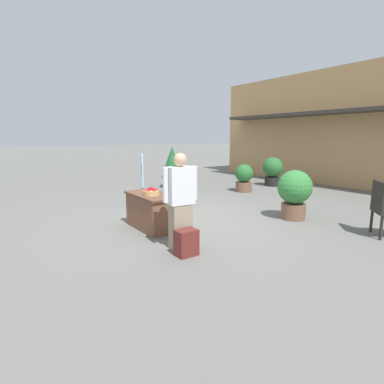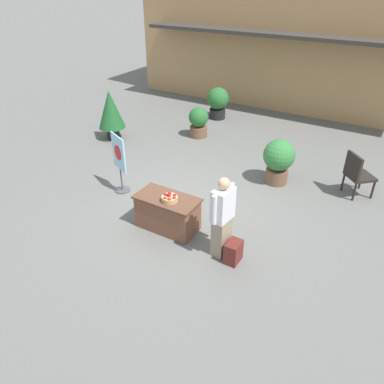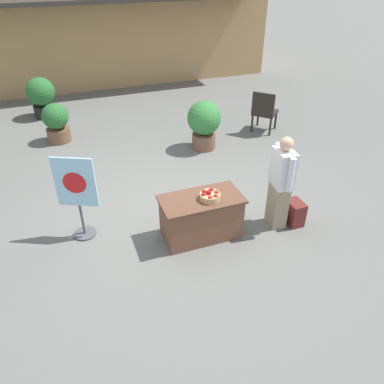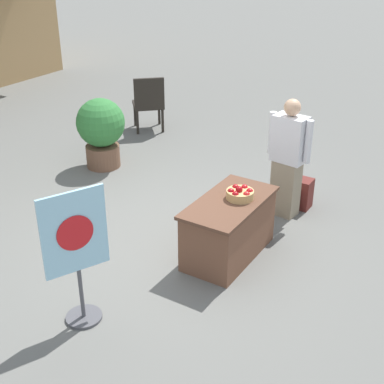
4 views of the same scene
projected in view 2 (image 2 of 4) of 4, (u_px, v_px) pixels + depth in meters
name	position (u px, v px, depth m)	size (l,w,h in m)	color
ground_plane	(185.00, 207.00, 8.32)	(120.00, 120.00, 0.00)	slate
storefront_building	(305.00, 42.00, 14.10)	(12.17, 4.75, 4.35)	tan
display_table	(168.00, 213.00, 7.48)	(1.27, 0.66, 0.72)	brown
apple_basket	(170.00, 198.00, 7.17)	(0.31, 0.31, 0.16)	tan
person_visitor	(222.00, 217.00, 6.57)	(0.31, 0.61, 1.59)	gray
backpack	(233.00, 252.00, 6.68)	(0.24, 0.34, 0.42)	maroon
poster_board	(119.00, 161.00, 8.53)	(0.58, 0.36, 1.40)	#4C4C51
patio_chair	(357.00, 173.00, 8.47)	(0.78, 0.78, 1.04)	#28231E
potted_plant_near_right	(279.00, 159.00, 8.96)	(0.76, 0.76, 1.12)	brown
potted_plant_near_left	(199.00, 121.00, 11.56)	(0.61, 0.61, 0.93)	brown
potted_plant_far_left	(111.00, 111.00, 11.22)	(0.81, 0.81, 1.50)	black
potted_plant_far_right	(218.00, 101.00, 12.93)	(0.75, 0.75, 1.08)	black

